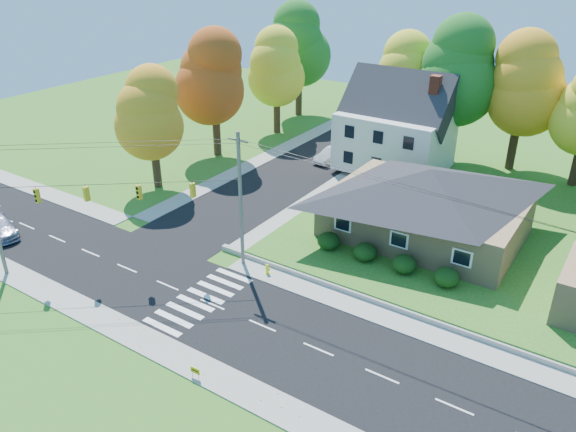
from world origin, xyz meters
The scene contains 20 objects.
ground centered at (0.00, 0.00, 0.00)m, with size 120.00×120.00×0.00m, color #3D7923.
road_main centered at (0.00, 0.00, 0.01)m, with size 90.00×8.00×0.02m, color black.
road_cross centered at (-8.00, 26.00, 0.01)m, with size 8.00×44.00×0.02m, color black.
sidewalk_north centered at (0.00, 5.00, 0.04)m, with size 90.00×2.00×0.08m, color #9C9A90.
sidewalk_south centered at (0.00, -5.00, 0.04)m, with size 90.00×2.00×0.08m, color #9C9A90.
lawn centered at (13.00, 21.00, 0.25)m, with size 30.00×30.00×0.50m, color #3D7923.
ranch_house centered at (8.00, 16.00, 3.27)m, with size 14.60×10.60×5.40m.
colonial_house centered at (0.04, 28.00, 4.58)m, with size 10.40×8.40×9.60m.
hedge_row centered at (7.50, 9.80, 1.14)m, with size 10.70×1.70×1.27m.
traffic_infrastructure centered at (-0.15, 1.35, 5.15)m, with size 38.10×10.66×10.00m.
tree_lot_0 centered at (-2.00, 34.00, 8.31)m, with size 6.72×6.72×12.51m.
tree_lot_1 centered at (4.00, 33.00, 9.61)m, with size 7.84×7.84×14.60m.
tree_lot_2 centered at (10.00, 34.00, 8.96)m, with size 7.28×7.28×13.56m.
tree_west_0 centered at (-17.00, 12.00, 7.15)m, with size 6.16×6.16×11.47m.
tree_west_1 centered at (-18.00, 22.00, 8.46)m, with size 7.28×7.28×13.56m.
tree_west_2 centered at (-17.00, 32.00, 7.81)m, with size 6.72×6.72×12.51m.
tree_west_3 centered at (-19.00, 40.00, 9.11)m, with size 7.84×7.84×14.60m.
white_car centered at (-6.52, 26.92, 0.74)m, with size 1.52×4.36×1.44m, color silver.
fire_hydrant centered at (0.83, 4.99, 0.39)m, with size 0.47×0.36×0.81m.
yard_sign centered at (3.70, -5.69, 0.52)m, with size 0.59×0.07×0.74m.
Camera 1 is at (20.69, -22.24, 21.24)m, focal length 35.00 mm.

